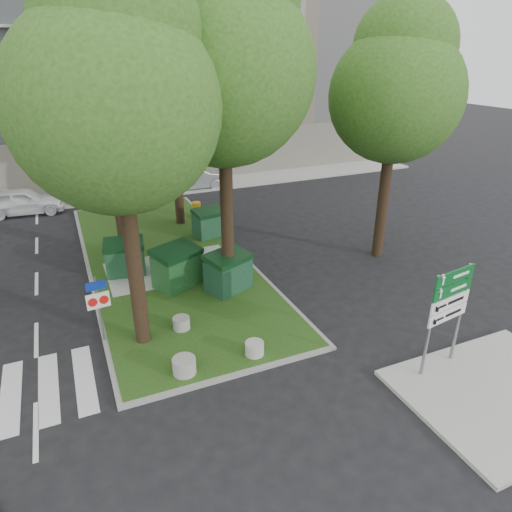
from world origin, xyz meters
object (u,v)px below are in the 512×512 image
tree_median_near_left (116,86)px  traffic_sign_pole (98,301)px  dumpster_c (228,272)px  dumpster_b (177,267)px  bollard_left (184,366)px  dumpster_d (209,223)px  bollard_right (254,348)px  tree_street_right (398,82)px  dumpster_a (125,257)px  litter_bin (196,210)px  bollard_mid (181,323)px  car_white (23,201)px  car_silver (192,177)px  directional_sign (448,304)px  tree_median_far (169,44)px  tree_median_mid (106,83)px  tree_median_near_right (225,54)px

tree_median_near_left → traffic_sign_pole: 6.02m
dumpster_c → traffic_sign_pole: 4.83m
dumpster_b → bollard_left: (-1.15, -4.99, -0.51)m
dumpster_d → bollard_right: size_ratio=2.90×
traffic_sign_pole → bollard_right: bearing=-38.9°
dumpster_b → tree_street_right: bearing=-27.7°
dumpster_a → litter_bin: size_ratio=2.08×
tree_median_near_left → bollard_mid: tree_median_near_left is taller
dumpster_a → dumpster_b: 2.40m
car_white → car_silver: (9.66, 1.02, 0.04)m
car_white → dumpster_a: bearing=-153.2°
traffic_sign_pole → directional_sign: directional_sign is taller
litter_bin → directional_sign: directional_sign is taller
dumpster_b → bollard_mid: size_ratio=3.74×
bollard_right → litter_bin: litter_bin is taller
dumpster_c → dumpster_d: size_ratio=1.18×
tree_median_far → tree_street_right: size_ratio=1.18×
tree_median_far → bollard_right: bearing=-94.9°
dumpster_b → tree_median_far: bearing=48.9°
dumpster_c → bollard_mid: size_ratio=3.48×
bollard_left → directional_sign: directional_sign is taller
tree_street_right → car_silver: size_ratio=2.22×
tree_median_mid → bollard_left: tree_median_mid is taller
dumpster_a → dumpster_d: size_ratio=1.04×
dumpster_a → directional_sign: directional_sign is taller
tree_median_near_left → litter_bin: size_ratio=13.34×
dumpster_a → car_silver: dumpster_a is taller
tree_median_far → car_silver: size_ratio=2.63×
dumpster_c → dumpster_b: bearing=124.4°
bollard_right → dumpster_c: bearing=80.2°
bollard_right → bollard_mid: (-1.57, 2.13, -0.00)m
tree_median_near_right → tree_street_right: size_ratio=1.14×
directional_sign → car_white: 21.87m
tree_median_near_left → bollard_mid: 7.10m
tree_median_near_right → car_silver: size_ratio=2.53×
tree_median_far → dumpster_b: tree_median_far is taller
dumpster_c → tree_street_right: bearing=-18.2°
litter_bin → directional_sign: size_ratio=0.27×
tree_median_near_left → bollard_mid: size_ratio=19.70×
tree_median_near_right → litter_bin: bearing=82.0°
tree_median_mid → bollard_left: (0.14, -8.56, -6.63)m
dumpster_d → tree_street_right: bearing=-48.4°
traffic_sign_pole → bollard_mid: bearing=-15.0°
litter_bin → car_silver: bearing=75.6°
directional_sign → dumpster_a: bearing=117.9°
tree_median_near_left → dumpster_c: size_ratio=5.66×
traffic_sign_pole → car_silver: (7.20, 15.01, -0.68)m
tree_median_mid → traffic_sign_pole: tree_median_mid is taller
dumpster_d → car_white: (-8.05, 7.26, -0.05)m
bollard_right → tree_median_mid: bearing=104.4°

